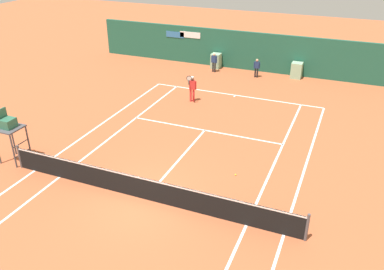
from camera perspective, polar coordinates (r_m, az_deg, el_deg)
The scene contains 8 objects.
ground_plane at distance 16.15m, azimuth -5.68°, elevation -7.81°, with size 80.00×80.00×0.01m.
tennis_net at distance 15.45m, azimuth -6.76°, elevation -7.38°, with size 12.10×0.10×1.07m.
sponsor_back_wall at distance 29.77m, azimuth 9.27°, elevation 11.33°, with size 25.00×1.02×2.74m.
umpire_chair at distance 18.96m, azimuth -24.34°, elevation 1.02°, with size 1.00×1.00×2.44m.
player_on_baseline at distance 23.92m, azimuth 0.00°, elevation 6.80°, with size 0.46×0.80×1.77m.
ball_kid_left_post at distance 29.33m, azimuth 3.13°, elevation 10.33°, with size 0.46×0.21×1.38m.
ball_kid_right_post at distance 28.51m, azimuth 9.08°, elevation 9.44°, with size 0.43×0.21×1.30m.
tennis_ball_by_sideline at distance 17.08m, azimuth 6.13°, elevation -5.56°, with size 0.07×0.07×0.07m, color #CCE033.
Camera 1 is at (6.52, -11.00, 9.18)m, focal length 37.96 mm.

